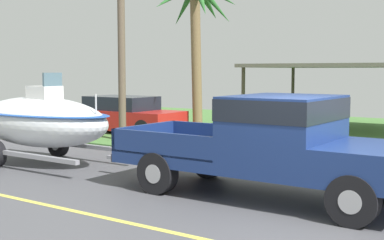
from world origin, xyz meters
name	(u,v)px	position (x,y,z in m)	size (l,w,h in m)	color
pickup_truck_towing	(281,142)	(-0.93, 0.89, 1.05)	(5.92, 2.10, 1.89)	navy
boat_on_trailer	(39,121)	(-7.58, 0.89, 1.07)	(5.75, 2.20, 2.28)	gray
parked_sedan_far	(125,115)	(-10.05, 6.82, 0.67)	(4.41, 1.84, 1.38)	#B21E19
carport_awning	(359,67)	(-3.14, 12.30, 2.47)	(7.89, 5.09, 2.59)	#4C4238
palm_tree_near_right	(196,13)	(-7.44, 7.69, 4.34)	(3.24, 3.82, 5.64)	brown
utility_pole	(121,23)	(-8.59, 5.08, 3.85)	(0.24, 1.80, 7.40)	brown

